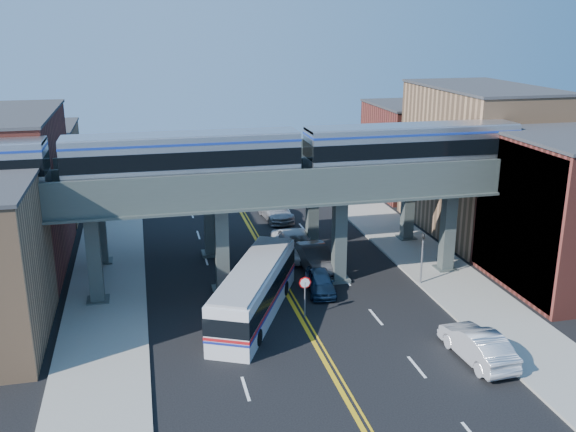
# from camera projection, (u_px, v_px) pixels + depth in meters

# --- Properties ---
(ground) EXTENTS (120.00, 120.00, 0.00)m
(ground) POSITION_uv_depth(u_px,v_px,m) (313.00, 341.00, 36.00)
(ground) COLOR black
(ground) RESTS_ON ground
(sidewalk_west) EXTENTS (5.00, 70.00, 0.16)m
(sidewalk_west) POSITION_uv_depth(u_px,v_px,m) (108.00, 288.00, 42.80)
(sidewalk_west) COLOR gray
(sidewalk_west) RESTS_ON ground
(sidewalk_east) EXTENTS (5.00, 70.00, 0.16)m
(sidewalk_east) POSITION_uv_depth(u_px,v_px,m) (426.00, 260.00, 47.78)
(sidewalk_east) COLOR gray
(sidewalk_east) RESTS_ON ground
(building_west_b) EXTENTS (8.00, 14.00, 11.00)m
(building_west_b) POSITION_uv_depth(u_px,v_px,m) (2.00, 194.00, 45.28)
(building_west_b) COLOR maroon
(building_west_b) RESTS_ON ground
(building_west_c) EXTENTS (8.00, 10.00, 8.00)m
(building_west_c) POSITION_uv_depth(u_px,v_px,m) (31.00, 173.00, 57.83)
(building_west_c) COLOR #A27854
(building_west_c) RESTS_ON ground
(building_east_a) EXTENTS (8.00, 10.00, 10.00)m
(building_east_a) POSITION_uv_depth(u_px,v_px,m) (568.00, 214.00, 42.27)
(building_east_a) COLOR maroon
(building_east_a) RESTS_ON ground
(building_east_b) EXTENTS (8.00, 14.00, 12.00)m
(building_east_b) POSITION_uv_depth(u_px,v_px,m) (478.00, 161.00, 53.15)
(building_east_b) COLOR #A27854
(building_east_b) RESTS_ON ground
(building_east_c) EXTENTS (8.00, 10.00, 9.00)m
(building_east_c) POSITION_uv_depth(u_px,v_px,m) (413.00, 150.00, 65.69)
(building_east_c) COLOR maroon
(building_east_c) RESTS_ON ground
(mural_panel) EXTENTS (0.10, 9.50, 9.50)m
(mural_panel) POSITION_uv_depth(u_px,v_px,m) (514.00, 222.00, 41.49)
(mural_panel) COLOR teal
(mural_panel) RESTS_ON ground
(elevated_viaduct_near) EXTENTS (52.00, 3.60, 7.40)m
(elevated_viaduct_near) POSITION_uv_depth(u_px,v_px,m) (282.00, 193.00, 41.55)
(elevated_viaduct_near) COLOR #3B4443
(elevated_viaduct_near) RESTS_ON ground
(elevated_viaduct_far) EXTENTS (52.00, 3.60, 7.40)m
(elevated_viaduct_far) POSITION_uv_depth(u_px,v_px,m) (261.00, 170.00, 48.07)
(elevated_viaduct_far) COLOR #3B4443
(elevated_viaduct_far) RESTS_ON ground
(transit_train) EXTENTS (44.58, 2.79, 3.25)m
(transit_train) POSITION_uv_depth(u_px,v_px,m) (183.00, 157.00, 39.42)
(transit_train) COLOR black
(transit_train) RESTS_ON elevated_viaduct_near
(stop_sign) EXTENTS (0.76, 0.09, 2.63)m
(stop_sign) POSITION_uv_depth(u_px,v_px,m) (305.00, 290.00, 38.35)
(stop_sign) COLOR slate
(stop_sign) RESTS_ON ground
(traffic_signal) EXTENTS (0.15, 0.18, 4.10)m
(traffic_signal) POSITION_uv_depth(u_px,v_px,m) (422.00, 253.00, 42.91)
(traffic_signal) COLOR slate
(traffic_signal) RESTS_ON ground
(transit_bus) EXTENTS (7.26, 11.57, 2.98)m
(transit_bus) POSITION_uv_depth(u_px,v_px,m) (255.00, 292.00, 38.71)
(transit_bus) COLOR silver
(transit_bus) RESTS_ON ground
(car_lane_a) EXTENTS (2.22, 4.44, 1.45)m
(car_lane_a) POSITION_uv_depth(u_px,v_px,m) (320.00, 281.00, 42.29)
(car_lane_a) COLOR #0E1E35
(car_lane_a) RESTS_ON ground
(car_lane_b) EXTENTS (2.27, 5.54, 1.79)m
(car_lane_b) POSITION_uv_depth(u_px,v_px,m) (314.00, 258.00, 46.05)
(car_lane_b) COLOR #2F2F31
(car_lane_b) RESTS_ON ground
(car_lane_c) EXTENTS (2.92, 6.15, 1.70)m
(car_lane_c) POSITION_uv_depth(u_px,v_px,m) (295.00, 244.00, 48.96)
(car_lane_c) COLOR silver
(car_lane_c) RESTS_ON ground
(car_lane_d) EXTENTS (2.71, 5.75, 1.62)m
(car_lane_d) POSITION_uv_depth(u_px,v_px,m) (276.00, 211.00, 57.70)
(car_lane_d) COLOR #98989C
(car_lane_d) RESTS_ON ground
(car_parked_curb) EXTENTS (2.13, 5.37, 1.74)m
(car_parked_curb) POSITION_uv_depth(u_px,v_px,m) (477.00, 345.00, 33.74)
(car_parked_curb) COLOR silver
(car_parked_curb) RESTS_ON ground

